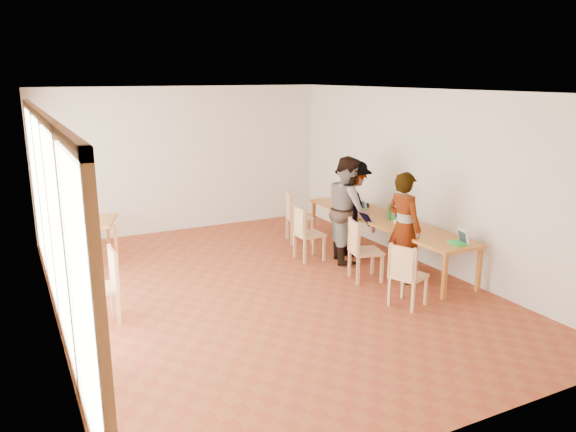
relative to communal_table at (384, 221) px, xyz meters
name	(u,v)px	position (x,y,z in m)	size (l,w,h in m)	color
ground	(267,290)	(-2.50, -0.40, -0.70)	(8.00, 8.00, 0.00)	brown
wall_back	(185,159)	(-2.50, 3.60, 0.80)	(6.00, 0.10, 3.00)	beige
wall_front	(460,280)	(-2.50, -4.40, 0.80)	(6.00, 0.10, 3.00)	beige
wall_right	(424,178)	(0.50, -0.40, 0.80)	(0.10, 8.00, 3.00)	beige
window_wall	(50,217)	(-5.46, -0.40, 0.80)	(0.10, 8.00, 3.00)	white
ceiling	(265,89)	(-2.50, -0.40, 2.32)	(6.00, 8.00, 0.04)	white
communal_table	(384,221)	(0.00, 0.00, 0.00)	(0.80, 4.00, 0.75)	#C7722C
side_table	(88,225)	(-4.71, 2.28, -0.03)	(0.90, 0.90, 0.75)	#C7722C
chair_near	(405,269)	(-1.04, -1.90, -0.13)	(0.57, 0.57, 0.50)	tan
chair_mid	(360,244)	(-1.00, -0.70, -0.09)	(0.56, 0.56, 0.53)	tan
chair_far	(304,228)	(-1.30, 0.59, -0.11)	(0.46, 0.46, 0.52)	tan
chair_empty	(294,211)	(-0.92, 1.69, -0.08)	(0.58, 0.58, 0.54)	tan
chair_spare	(106,278)	(-4.86, -0.47, -0.09)	(0.47, 0.47, 0.53)	tan
person_near	(404,227)	(-0.40, -1.03, 0.18)	(0.65, 0.42, 1.78)	gray
person_mid	(348,209)	(-0.60, 0.26, 0.23)	(0.91, 0.71, 1.87)	gray
person_far	(352,208)	(-0.40, 0.44, 0.19)	(1.15, 0.66, 1.78)	gray
laptop_near	(460,240)	(0.09, -1.76, 0.11)	(0.27, 0.29, 0.22)	green
laptop_mid	(398,216)	(0.18, -0.14, 0.10)	(0.24, 0.26, 0.18)	green
laptop_far	(361,207)	(0.03, 0.78, 0.10)	(0.19, 0.22, 0.18)	green
yellow_mug	(416,229)	(-0.05, -0.91, 0.09)	(0.12, 0.12, 0.09)	gold
green_bottle	(389,212)	(0.02, -0.11, 0.19)	(0.07, 0.07, 0.28)	#1D712C
clear_glass	(463,238)	(0.24, -1.67, 0.09)	(0.07, 0.07, 0.09)	silver
condiment_cup	(396,222)	(-0.03, -0.36, 0.08)	(0.08, 0.08, 0.06)	white
pink_phone	(399,226)	(-0.08, -0.52, 0.05)	(0.05, 0.10, 0.01)	#D53850
black_pouch	(362,205)	(0.14, 0.92, 0.09)	(0.16, 0.26, 0.09)	black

